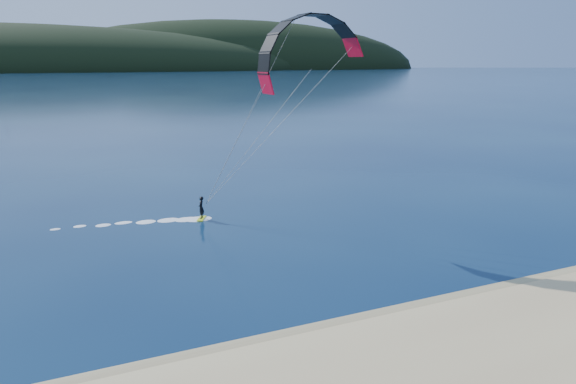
{
  "coord_description": "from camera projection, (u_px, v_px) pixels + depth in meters",
  "views": [
    {
      "loc": [
        -6.48,
        -13.39,
        11.26
      ],
      "look_at": [
        4.03,
        10.0,
        5.0
      ],
      "focal_mm": 33.43,
      "sensor_mm": 36.0,
      "label": 1
    }
  ],
  "objects": [
    {
      "name": "headland",
      "position": [
        48.0,
        71.0,
        677.79
      ],
      "size": [
        1200.0,
        310.0,
        140.0
      ],
      "color": "black",
      "rests_on": "ground"
    },
    {
      "name": "wet_sand",
      "position": [
        252.0,
        354.0,
        21.09
      ],
      "size": [
        220.0,
        2.5,
        0.1
      ],
      "color": "#927D55",
      "rests_on": "ground"
    },
    {
      "name": "kitesurfer_near",
      "position": [
        305.0,
        75.0,
        36.22
      ],
      "size": [
        21.66,
        6.77,
        13.97
      ],
      "color": "#C6DF1A",
      "rests_on": "ground"
    }
  ]
}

